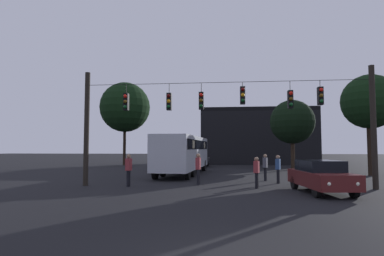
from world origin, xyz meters
name	(u,v)px	position (x,y,z in m)	size (l,w,h in m)	color
ground_plane	(224,170)	(0.00, 24.50, 0.00)	(168.00, 168.00, 0.00)	black
overhead_signal_span	(223,116)	(0.01, 11.03, 3.80)	(15.68, 0.44, 6.41)	black
city_bus	(184,151)	(-3.19, 18.98, 1.87)	(3.23, 11.14, 3.00)	#B7BCC6
car_near_right	(321,176)	(4.54, 9.49, 0.80)	(2.24, 4.47, 1.52)	#511919
car_far_left	(199,160)	(-2.77, 28.99, 0.80)	(2.22, 4.47, 1.52)	#2D2D33
pedestrian_crossing_left	(129,168)	(-5.18, 10.90, 1.00)	(0.30, 0.40, 1.76)	black
pedestrian_crossing_center	(198,167)	(-1.44, 11.94, 1.02)	(0.28, 0.39, 1.79)	black
pedestrian_crossing_right	(257,171)	(1.71, 10.78, 0.92)	(0.35, 0.42, 1.63)	black
pedestrian_near_bus	(278,167)	(3.22, 13.24, 0.95)	(0.36, 0.42, 1.68)	black
pedestrian_trailing	(265,166)	(2.66, 14.69, 0.97)	(0.36, 0.42, 1.71)	black
corner_building	(255,137)	(4.51, 38.96, 3.65)	(14.78, 10.92, 7.30)	black
tree_left_silhouette	(292,122)	(6.72, 25.45, 4.65)	(4.31, 4.31, 6.83)	#2D2116
tree_behind_building	(370,102)	(11.29, 19.39, 5.64)	(4.21, 4.21, 7.81)	black
tree_right_far	(125,107)	(-12.10, 31.31, 7.13)	(6.13, 6.13, 10.21)	black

